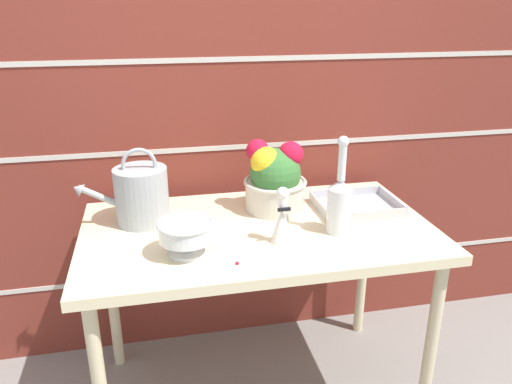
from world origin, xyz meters
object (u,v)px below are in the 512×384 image
object	(u,v)px
figurine_vase	(282,220)
crystal_pedestal_bowl	(186,233)
watering_can	(141,195)
glass_decanter	(340,202)
flower_planter	(274,179)
wire_tray	(356,206)

from	to	relation	value
figurine_vase	crystal_pedestal_bowl	bearing A→B (deg)	-176.20
watering_can	glass_decanter	size ratio (longest dim) A/B	0.97
glass_decanter	figurine_vase	world-z (taller)	glass_decanter
flower_planter	glass_decanter	world-z (taller)	glass_decanter
figurine_vase	wire_tray	distance (m)	0.42
crystal_pedestal_bowl	glass_decanter	xyz separation A→B (m)	(0.53, 0.06, 0.04)
flower_planter	watering_can	bearing A→B (deg)	-178.03
figurine_vase	wire_tray	size ratio (longest dim) A/B	0.63
crystal_pedestal_bowl	wire_tray	world-z (taller)	crystal_pedestal_bowl
crystal_pedestal_bowl	flower_planter	distance (m)	0.47
watering_can	flower_planter	distance (m)	0.50
watering_can	crystal_pedestal_bowl	world-z (taller)	watering_can
watering_can	glass_decanter	bearing A→B (deg)	-18.71
crystal_pedestal_bowl	wire_tray	size ratio (longest dim) A/B	0.58
glass_decanter	wire_tray	distance (m)	0.25
crystal_pedestal_bowl	figurine_vase	size ratio (longest dim) A/B	0.92
watering_can	wire_tray	xyz separation A→B (m)	(0.81, -0.05, -0.10)
flower_planter	glass_decanter	size ratio (longest dim) A/B	0.80
flower_planter	figurine_vase	bearing A→B (deg)	-98.70
flower_planter	glass_decanter	bearing A→B (deg)	-55.16
crystal_pedestal_bowl	figurine_vase	distance (m)	0.32
flower_planter	figurine_vase	size ratio (longest dim) A/B	1.40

